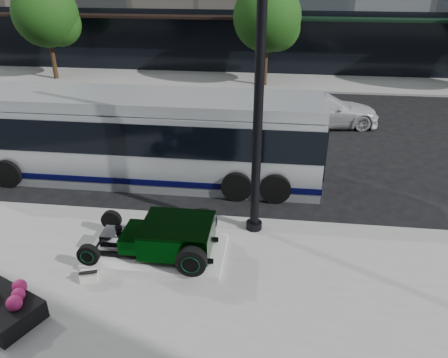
# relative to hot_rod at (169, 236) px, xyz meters

# --- Properties ---
(ground) EXTENTS (120.00, 120.00, 0.00)m
(ground) POSITION_rel_hot_rod_xyz_m (0.71, 4.04, -0.70)
(ground) COLOR black
(ground) RESTS_ON ground
(sidewalk_far) EXTENTS (70.00, 4.00, 0.12)m
(sidewalk_far) POSITION_rel_hot_rod_xyz_m (0.71, 18.04, -0.64)
(sidewalk_far) COLOR gray
(sidewalk_far) RESTS_ON ground
(street_trees) EXTENTS (29.80, 3.80, 5.70)m
(street_trees) POSITION_rel_hot_rod_xyz_m (1.85, 17.11, 3.07)
(street_trees) COLOR black
(street_trees) RESTS_ON sidewalk_far
(display_plinth) EXTENTS (3.40, 1.80, 0.15)m
(display_plinth) POSITION_rel_hot_rod_xyz_m (-0.33, -0.00, -0.50)
(display_plinth) COLOR silver
(display_plinth) RESTS_ON sidewalk_near
(hot_rod) EXTENTS (3.22, 2.00, 0.81)m
(hot_rod) POSITION_rel_hot_rod_xyz_m (0.00, 0.00, 0.00)
(hot_rod) COLOR black
(hot_rod) RESTS_ON display_plinth
(info_plaque) EXTENTS (0.47, 0.41, 0.31)m
(info_plaque) POSITION_rel_hot_rod_xyz_m (-1.65, -1.17, -0.45)
(info_plaque) COLOR silver
(info_plaque) RESTS_ON sidewalk_near
(lamppost) EXTENTS (0.44, 0.44, 7.97)m
(lamppost) POSITION_rel_hot_rod_xyz_m (2.03, 1.49, 3.11)
(lamppost) COLOR black
(lamppost) RESTS_ON sidewalk_near
(transit_bus) EXTENTS (12.12, 2.88, 2.92)m
(transit_bus) POSITION_rel_hot_rod_xyz_m (-2.01, 4.54, 0.79)
(transit_bus) COLOR silver
(transit_bus) RESTS_ON ground
(white_sedan) EXTENTS (5.26, 2.85, 1.45)m
(white_sedan) POSITION_rel_hot_rod_xyz_m (4.58, 10.62, 0.03)
(white_sedan) COLOR silver
(white_sedan) RESTS_ON ground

